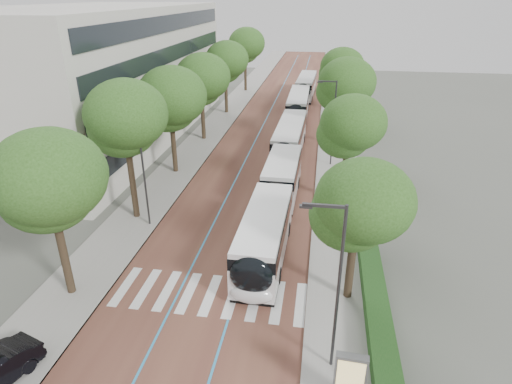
# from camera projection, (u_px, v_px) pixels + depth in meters

# --- Properties ---
(ground) EXTENTS (160.00, 160.00, 0.00)m
(ground) POSITION_uv_depth(u_px,v_px,m) (202.00, 306.00, 22.88)
(ground) COLOR #51544C
(ground) RESTS_ON ground
(road) EXTENTS (11.00, 140.00, 0.02)m
(road) POSITION_uv_depth(u_px,v_px,m) (280.00, 115.00, 58.67)
(road) COLOR #572F27
(road) RESTS_ON ground
(sidewalk_left) EXTENTS (4.00, 140.00, 0.12)m
(sidewalk_left) POSITION_uv_depth(u_px,v_px,m) (227.00, 112.00, 59.71)
(sidewalk_left) COLOR #9C9893
(sidewalk_left) RESTS_ON ground
(sidewalk_right) EXTENTS (4.00, 140.00, 0.12)m
(sidewalk_right) POSITION_uv_depth(u_px,v_px,m) (335.00, 117.00, 57.60)
(sidewalk_right) COLOR #9C9893
(sidewalk_right) RESTS_ON ground
(kerb_left) EXTENTS (0.20, 140.00, 0.14)m
(kerb_left) POSITION_uv_depth(u_px,v_px,m) (240.00, 113.00, 59.44)
(kerb_left) COLOR gray
(kerb_left) RESTS_ON ground
(kerb_right) EXTENTS (0.20, 140.00, 0.14)m
(kerb_right) POSITION_uv_depth(u_px,v_px,m) (321.00, 116.00, 57.87)
(kerb_right) COLOR gray
(kerb_right) RESTS_ON ground
(zebra_crossing) EXTENTS (10.55, 3.60, 0.01)m
(zebra_crossing) POSITION_uv_depth(u_px,v_px,m) (210.00, 295.00, 23.73)
(zebra_crossing) COLOR silver
(zebra_crossing) RESTS_ON ground
(lane_line_left) EXTENTS (0.12, 126.00, 0.01)m
(lane_line_left) POSITION_uv_depth(u_px,v_px,m) (269.00, 114.00, 58.89)
(lane_line_left) COLOR #2686BE
(lane_line_left) RESTS_ON road
(lane_line_right) EXTENTS (0.12, 126.00, 0.01)m
(lane_line_right) POSITION_uv_depth(u_px,v_px,m) (292.00, 115.00, 58.44)
(lane_line_right) COLOR #2686BE
(lane_line_right) RESTS_ON road
(office_building) EXTENTS (18.11, 40.00, 14.00)m
(office_building) POSITION_uv_depth(u_px,v_px,m) (97.00, 74.00, 47.71)
(office_building) COLOR #ADABA1
(office_building) RESTS_ON ground
(hedge) EXTENTS (1.20, 14.00, 0.80)m
(hedge) POSITION_uv_depth(u_px,v_px,m) (378.00, 317.00, 21.38)
(hedge) COLOR #173F15
(hedge) RESTS_ON sidewalk_right
(streetlight_near) EXTENTS (1.82, 0.20, 8.00)m
(streetlight_near) POSITION_uv_depth(u_px,v_px,m) (335.00, 278.00, 17.22)
(streetlight_near) COLOR #2E2F31
(streetlight_near) RESTS_ON sidewalk_right
(streetlight_far) EXTENTS (1.82, 0.20, 8.00)m
(streetlight_far) POSITION_uv_depth(u_px,v_px,m) (332.00, 117.00, 39.60)
(streetlight_far) COLOR #2E2F31
(streetlight_far) RESTS_ON sidewalk_right
(lamp_post_left) EXTENTS (0.14, 0.14, 8.00)m
(lamp_post_left) POSITION_uv_depth(u_px,v_px,m) (144.00, 172.00, 29.15)
(lamp_post_left) COLOR #2E2F31
(lamp_post_left) RESTS_ON sidewalk_left
(trees_left) EXTENTS (6.04, 60.78, 9.71)m
(trees_left) POSITION_uv_depth(u_px,v_px,m) (196.00, 83.00, 44.43)
(trees_left) COLOR black
(trees_left) RESTS_ON ground
(trees_right) EXTENTS (6.00, 47.45, 8.86)m
(trees_right) POSITION_uv_depth(u_px,v_px,m) (344.00, 97.00, 42.67)
(trees_right) COLOR black
(trees_right) RESTS_ON ground
(lead_bus) EXTENTS (2.80, 18.43, 3.20)m
(lead_bus) POSITION_uv_depth(u_px,v_px,m) (273.00, 209.00, 29.69)
(lead_bus) COLOR black
(lead_bus) RESTS_ON ground
(bus_queued_0) EXTENTS (2.78, 12.45, 3.20)m
(bus_queued_0) POSITION_uv_depth(u_px,v_px,m) (289.00, 140.00, 43.59)
(bus_queued_0) COLOR silver
(bus_queued_0) RESTS_ON ground
(bus_queued_1) EXTENTS (2.63, 12.42, 3.20)m
(bus_queued_1) POSITION_uv_depth(u_px,v_px,m) (298.00, 106.00, 56.54)
(bus_queued_1) COLOR silver
(bus_queued_1) RESTS_ON ground
(bus_queued_2) EXTENTS (2.90, 12.47, 3.20)m
(bus_queued_2) POSITION_uv_depth(u_px,v_px,m) (306.00, 87.00, 68.18)
(bus_queued_2) COLOR silver
(bus_queued_2) RESTS_ON ground
(ad_panel) EXTENTS (1.27, 0.52, 2.60)m
(ad_panel) POSITION_uv_depth(u_px,v_px,m) (350.00, 380.00, 16.74)
(ad_panel) COLOR #59595B
(ad_panel) RESTS_ON sidewalk_right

